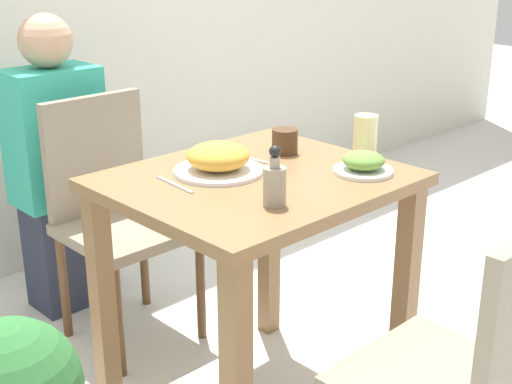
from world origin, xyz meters
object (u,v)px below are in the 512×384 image
(drink_cup, at_px, (285,141))
(sauce_bottle, at_px, (275,183))
(chair_near, at_px, (474,374))
(chair_far, at_px, (115,206))
(juice_glass, at_px, (365,137))
(food_plate, at_px, (218,160))
(side_plate, at_px, (363,164))
(person_figure, at_px, (58,168))

(drink_cup, distance_m, sauce_bottle, 0.47)
(chair_near, distance_m, chair_far, 1.45)
(juice_glass, relative_size, sauce_bottle, 0.87)
(food_plate, bearing_deg, chair_near, -89.26)
(juice_glass, xyz_separation_m, sauce_bottle, (-0.48, -0.09, -0.01))
(chair_far, relative_size, juice_glass, 6.43)
(chair_far, bearing_deg, side_plate, -72.12)
(side_plate, height_order, drink_cup, drink_cup)
(chair_far, xyz_separation_m, food_plate, (-0.02, -0.60, 0.32))
(drink_cup, relative_size, juice_glass, 0.59)
(food_plate, distance_m, sauce_bottle, 0.31)
(chair_near, relative_size, drink_cup, 10.89)
(side_plate, distance_m, sauce_bottle, 0.37)
(food_plate, height_order, person_figure, person_figure)
(juice_glass, height_order, sauce_bottle, sauce_bottle)
(chair_near, relative_size, side_plate, 5.09)
(drink_cup, height_order, sauce_bottle, sauce_bottle)
(side_plate, distance_m, drink_cup, 0.30)
(chair_near, distance_m, person_figure, 1.79)
(side_plate, bearing_deg, juice_glass, 36.73)
(food_plate, height_order, juice_glass, juice_glass)
(chair_far, distance_m, sauce_bottle, 0.96)
(sauce_bottle, bearing_deg, chair_near, -81.74)
(food_plate, distance_m, person_figure, 0.96)
(drink_cup, bearing_deg, sauce_bottle, -139.22)
(person_figure, bearing_deg, side_plate, -75.19)
(chair_far, distance_m, drink_cup, 0.72)
(drink_cup, bearing_deg, side_plate, -85.87)
(juice_glass, bearing_deg, drink_cup, 121.66)
(juice_glass, distance_m, sauce_bottle, 0.49)
(chair_near, xyz_separation_m, person_figure, (-0.03, 1.79, 0.08))
(drink_cup, distance_m, person_figure, 1.01)
(sauce_bottle, bearing_deg, chair_far, 84.57)
(chair_near, height_order, person_figure, person_figure)
(chair_far, bearing_deg, chair_near, -90.19)
(chair_far, distance_m, side_plate, 0.99)
(drink_cup, xyz_separation_m, juice_glass, (0.13, -0.21, 0.03))
(side_plate, height_order, sauce_bottle, sauce_bottle)
(chair_near, bearing_deg, food_plate, -89.26)
(food_plate, xyz_separation_m, juice_glass, (0.41, -0.21, 0.03))
(person_figure, bearing_deg, chair_near, -89.01)
(chair_far, height_order, food_plate, chair_far)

